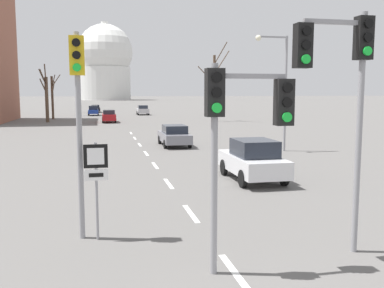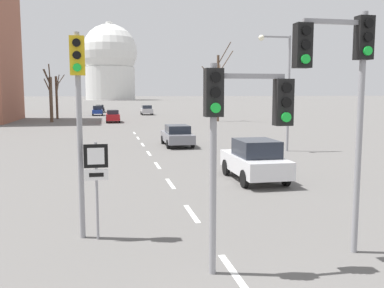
% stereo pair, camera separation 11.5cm
% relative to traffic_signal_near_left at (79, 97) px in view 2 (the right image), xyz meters
% --- Properties ---
extents(lane_stripe_0, '(0.16, 2.00, 0.01)m').
position_rel_traffic_signal_near_left_xyz_m(lane_stripe_0, '(3.22, -2.89, -3.65)').
color(lane_stripe_0, silver).
rests_on(lane_stripe_0, ground_plane).
extents(lane_stripe_1, '(0.16, 2.00, 0.01)m').
position_rel_traffic_signal_near_left_xyz_m(lane_stripe_1, '(3.22, 1.61, -3.65)').
color(lane_stripe_1, silver).
rests_on(lane_stripe_1, ground_plane).
extents(lane_stripe_2, '(0.16, 2.00, 0.01)m').
position_rel_traffic_signal_near_left_xyz_m(lane_stripe_2, '(3.22, 6.11, -3.65)').
color(lane_stripe_2, silver).
rests_on(lane_stripe_2, ground_plane).
extents(lane_stripe_3, '(0.16, 2.00, 0.01)m').
position_rel_traffic_signal_near_left_xyz_m(lane_stripe_3, '(3.22, 10.61, -3.65)').
color(lane_stripe_3, silver).
rests_on(lane_stripe_3, ground_plane).
extents(lane_stripe_4, '(0.16, 2.00, 0.01)m').
position_rel_traffic_signal_near_left_xyz_m(lane_stripe_4, '(3.22, 15.11, -3.65)').
color(lane_stripe_4, silver).
rests_on(lane_stripe_4, ground_plane).
extents(lane_stripe_5, '(0.16, 2.00, 0.01)m').
position_rel_traffic_signal_near_left_xyz_m(lane_stripe_5, '(3.22, 19.61, -3.65)').
color(lane_stripe_5, silver).
rests_on(lane_stripe_5, ground_plane).
extents(lane_stripe_6, '(0.16, 2.00, 0.01)m').
position_rel_traffic_signal_near_left_xyz_m(lane_stripe_6, '(3.22, 24.11, -3.65)').
color(lane_stripe_6, silver).
rests_on(lane_stripe_6, ground_plane).
extents(lane_stripe_7, '(0.16, 2.00, 0.01)m').
position_rel_traffic_signal_near_left_xyz_m(lane_stripe_7, '(3.22, 28.61, -3.65)').
color(lane_stripe_7, silver).
rests_on(lane_stripe_7, ground_plane).
extents(traffic_signal_near_left, '(0.36, 0.34, 5.25)m').
position_rel_traffic_signal_near_left_xyz_m(traffic_signal_near_left, '(0.00, 0.00, 0.00)').
color(traffic_signal_near_left, gray).
rests_on(traffic_signal_near_left, ground_plane).
extents(traffic_signal_centre_tall, '(1.84, 0.34, 4.34)m').
position_rel_traffic_signal_near_left_xyz_m(traffic_signal_centre_tall, '(3.31, -2.83, -0.38)').
color(traffic_signal_centre_tall, gray).
rests_on(traffic_signal_centre_tall, ground_plane).
extents(traffic_signal_near_right, '(1.83, 0.34, 5.56)m').
position_rel_traffic_signal_near_left_xyz_m(traffic_signal_near_right, '(5.87, -2.33, 0.55)').
color(traffic_signal_near_right, gray).
rests_on(traffic_signal_near_right, ground_plane).
extents(route_sign_post, '(0.60, 0.08, 2.53)m').
position_rel_traffic_signal_near_left_xyz_m(route_sign_post, '(0.39, -0.22, -1.93)').
color(route_sign_post, gray).
rests_on(route_sign_post, ground_plane).
extents(street_lamp_right, '(2.15, 0.36, 7.28)m').
position_rel_traffic_signal_near_left_xyz_m(street_lamp_right, '(11.64, 14.39, 0.89)').
color(street_lamp_right, gray).
rests_on(street_lamp_right, ground_plane).
extents(sedan_near_left, '(1.87, 4.41, 1.48)m').
position_rel_traffic_signal_near_left_xyz_m(sedan_near_left, '(5.56, 18.41, -2.90)').
color(sedan_near_left, slate).
rests_on(sedan_near_left, ground_plane).
extents(sedan_near_right, '(1.94, 4.28, 1.78)m').
position_rel_traffic_signal_near_left_xyz_m(sedan_near_right, '(6.87, 6.04, -2.76)').
color(sedan_near_right, silver).
rests_on(sedan_near_right, ground_plane).
extents(sedan_mid_centre, '(1.72, 4.49, 1.57)m').
position_rel_traffic_signal_near_left_xyz_m(sedan_mid_centre, '(1.52, 43.48, -2.86)').
color(sedan_mid_centre, maroon).
rests_on(sedan_mid_centre, ground_plane).
extents(sedan_far_left, '(1.87, 4.03, 1.60)m').
position_rel_traffic_signal_near_left_xyz_m(sedan_far_left, '(7.39, 60.54, -2.85)').
color(sedan_far_left, '#B7B7BC').
rests_on(sedan_far_left, ground_plane).
extents(sedan_far_right, '(1.75, 4.51, 1.42)m').
position_rel_traffic_signal_near_left_xyz_m(sedan_far_right, '(-0.43, 71.26, -2.93)').
color(sedan_far_right, black).
rests_on(sedan_far_right, ground_plane).
extents(sedan_distant_centre, '(1.68, 3.89, 1.59)m').
position_rel_traffic_signal_near_left_xyz_m(sedan_distant_centre, '(-0.65, 60.16, -2.85)').
color(sedan_distant_centre, navy).
rests_on(sedan_distant_centre, ground_plane).
extents(bare_tree_left_near, '(0.90, 1.71, 7.20)m').
position_rel_traffic_signal_near_left_xyz_m(bare_tree_left_near, '(-6.10, 45.26, -0.30)').
color(bare_tree_left_near, brown).
rests_on(bare_tree_left_near, ground_plane).
extents(bare_tree_right_near, '(4.42, 4.67, 9.96)m').
position_rel_traffic_signal_near_left_xyz_m(bare_tree_right_near, '(15.01, 42.74, 1.07)').
color(bare_tree_right_near, brown).
rests_on(bare_tree_right_near, ground_plane).
extents(bare_tree_left_far, '(1.21, 3.24, 6.33)m').
position_rel_traffic_signal_near_left_xyz_m(bare_tree_left_far, '(-6.00, 51.75, -0.41)').
color(bare_tree_left_far, brown).
rests_on(bare_tree_left_far, ground_plane).
extents(capitol_dome, '(26.14, 26.14, 36.92)m').
position_rel_traffic_signal_near_left_xyz_m(capitol_dome, '(3.22, 200.71, 14.33)').
color(capitol_dome, silver).
rests_on(capitol_dome, ground_plane).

